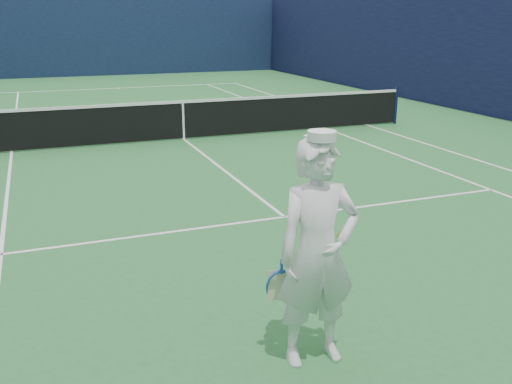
% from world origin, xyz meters
% --- Properties ---
extents(ground, '(80.00, 80.00, 0.00)m').
position_xyz_m(ground, '(0.00, 0.00, 0.00)').
color(ground, '#276832').
rests_on(ground, ground).
extents(court_markings, '(11.03, 23.83, 0.01)m').
position_xyz_m(court_markings, '(0.00, 0.00, 0.00)').
color(court_markings, white).
rests_on(court_markings, ground).
extents(windscreen_fence, '(20.12, 36.12, 4.00)m').
position_xyz_m(windscreen_fence, '(0.00, 0.00, 2.00)').
color(windscreen_fence, '#0F1A38').
rests_on(windscreen_fence, ground).
extents(tennis_net, '(12.88, 0.09, 1.07)m').
position_xyz_m(tennis_net, '(0.00, 0.00, 0.55)').
color(tennis_net, '#141E4C').
rests_on(tennis_net, ground).
extents(tennis_player, '(0.81, 0.54, 2.13)m').
position_xyz_m(tennis_player, '(-1.31, -10.04, 1.04)').
color(tennis_player, white).
rests_on(tennis_player, ground).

